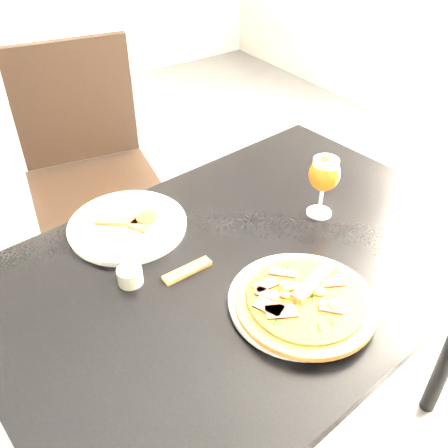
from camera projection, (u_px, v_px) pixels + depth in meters
dining_table at (248, 285)px, 1.22m from camera, size 1.27×0.91×0.75m
chair_far at (92, 171)px, 1.86m from camera, size 0.53×0.53×0.99m
plate_main at (299, 302)px, 1.04m from camera, size 0.36×0.36×0.02m
pizza at (306, 301)px, 1.02m from camera, size 0.29×0.29×0.03m
plate_second at (128, 226)px, 1.25m from camera, size 0.32×0.32×0.02m
crust_scraps at (137, 220)px, 1.25m from camera, size 0.17×0.12×0.01m
loose_crust at (187, 270)px, 1.12m from camera, size 0.12×0.03×0.01m
sauce_cup at (130, 275)px, 1.09m from camera, size 0.06×0.06×0.04m
beer_glass at (324, 174)px, 1.23m from camera, size 0.08×0.08×0.17m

